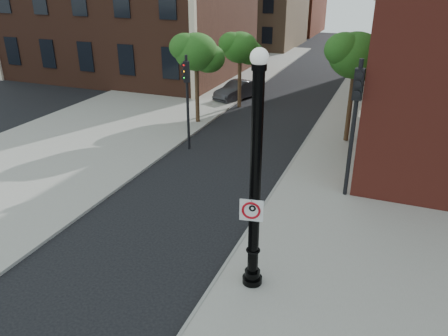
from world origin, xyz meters
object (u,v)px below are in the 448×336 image
at_px(no_parking_sign, 251,210).
at_px(traffic_signal_left, 187,87).
at_px(traffic_signal_right, 356,108).
at_px(parked_car, 238,90).
at_px(lamppost, 255,190).

xyz_separation_m(no_parking_sign, traffic_signal_left, (-6.36, 9.17, 0.63)).
height_order(no_parking_sign, traffic_signal_right, traffic_signal_right).
bearing_deg(traffic_signal_left, traffic_signal_right, -41.42).
distance_m(parked_car, traffic_signal_left, 10.46).
height_order(lamppost, parked_car, lamppost).
height_order(parked_car, traffic_signal_left, traffic_signal_left).
bearing_deg(no_parking_sign, traffic_signal_left, 113.93).
height_order(traffic_signal_left, traffic_signal_right, traffic_signal_right).
height_order(lamppost, traffic_signal_left, lamppost).
bearing_deg(lamppost, parked_car, 111.26).
bearing_deg(lamppost, traffic_signal_right, 75.24).
bearing_deg(traffic_signal_right, traffic_signal_left, 164.86).
height_order(no_parking_sign, traffic_signal_left, traffic_signal_left).
bearing_deg(lamppost, traffic_signal_left, 125.36).
xyz_separation_m(lamppost, traffic_signal_right, (1.73, 6.57, 0.60)).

